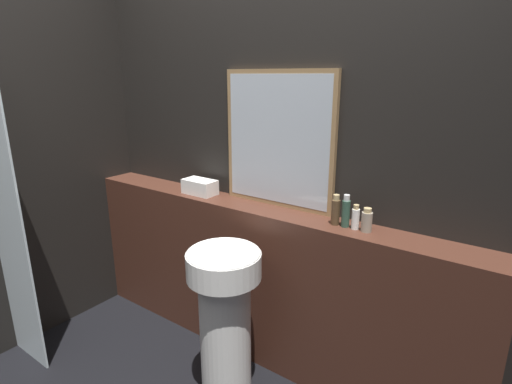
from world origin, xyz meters
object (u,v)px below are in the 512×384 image
at_px(mirror, 278,140).
at_px(conditioner_bottle, 346,212).
at_px(shampoo_bottle, 336,211).
at_px(lotion_bottle, 355,218).
at_px(pedestal_sink, 225,316).
at_px(towel_stack, 200,187).
at_px(body_wash_bottle, 367,221).

xyz_separation_m(mirror, conditioner_bottle, (0.47, -0.10, -0.31)).
xyz_separation_m(shampoo_bottle, lotion_bottle, (0.11, 0.00, -0.02)).
xyz_separation_m(pedestal_sink, mirror, (0.00, 0.49, 0.86)).
bearing_deg(shampoo_bottle, towel_stack, 180.00).
height_order(towel_stack, body_wash_bottle, body_wash_bottle).
bearing_deg(lotion_bottle, pedestal_sink, -142.74).
relative_size(mirror, towel_stack, 3.50).
distance_m(towel_stack, lotion_bottle, 1.04).
bearing_deg(conditioner_bottle, towel_stack, -180.00).
relative_size(pedestal_sink, towel_stack, 3.93).
xyz_separation_m(mirror, towel_stack, (-0.52, -0.10, -0.34)).
bearing_deg(mirror, shampoo_bottle, -13.08).
height_order(pedestal_sink, lotion_bottle, lotion_bottle).
bearing_deg(conditioner_bottle, pedestal_sink, -139.78).
height_order(pedestal_sink, body_wash_bottle, body_wash_bottle).
distance_m(pedestal_sink, conditioner_bottle, 0.83).
xyz_separation_m(pedestal_sink, body_wash_bottle, (0.58, 0.39, 0.54)).
relative_size(pedestal_sink, body_wash_bottle, 7.19).
xyz_separation_m(pedestal_sink, lotion_bottle, (0.52, 0.39, 0.54)).
relative_size(pedestal_sink, lotion_bottle, 6.84).
bearing_deg(towel_stack, pedestal_sink, -37.04).
bearing_deg(lotion_bottle, mirror, 169.55).
height_order(pedestal_sink, conditioner_bottle, conditioner_bottle).
xyz_separation_m(towel_stack, lotion_bottle, (1.04, -0.00, 0.01)).
xyz_separation_m(mirror, shampoo_bottle, (0.41, -0.10, -0.31)).
distance_m(shampoo_bottle, conditioner_bottle, 0.05).
height_order(pedestal_sink, shampoo_bottle, shampoo_bottle).
bearing_deg(conditioner_bottle, mirror, 168.41).
bearing_deg(shampoo_bottle, pedestal_sink, -136.23).
distance_m(pedestal_sink, lotion_bottle, 0.85).
bearing_deg(mirror, pedestal_sink, -90.10).
xyz_separation_m(towel_stack, conditioner_bottle, (0.99, 0.00, 0.03)).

